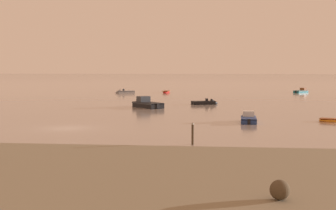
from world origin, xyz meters
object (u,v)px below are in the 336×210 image
(mooring_post_near, at_px, (193,134))
(motorboat_moored_3, at_px, (123,92))
(motorboat_moored_0, at_px, (207,103))
(motorboat_moored_2, at_px, (248,119))
(rowboat_moored_1, at_px, (334,121))
(rowboat_moored_0, at_px, (166,92))
(motorboat_moored_5, at_px, (144,105))
(motorboat_moored_4, at_px, (303,92))

(mooring_post_near, bearing_deg, motorboat_moored_3, 105.51)
(motorboat_moored_0, bearing_deg, mooring_post_near, -109.83)
(motorboat_moored_2, xyz_separation_m, rowboat_moored_1, (9.16, 0.98, -0.12))
(motorboat_moored_2, distance_m, motorboat_moored_3, 60.80)
(rowboat_moored_0, distance_m, motorboat_moored_3, 10.00)
(rowboat_moored_1, bearing_deg, rowboat_moored_0, 133.17)
(motorboat_moored_3, height_order, motorboat_moored_5, motorboat_moored_5)
(motorboat_moored_0, relative_size, motorboat_moored_4, 1.08)
(motorboat_moored_2, height_order, motorboat_moored_5, motorboat_moored_5)
(rowboat_moored_1, distance_m, mooring_post_near, 22.15)
(motorboat_moored_0, height_order, motorboat_moored_3, motorboat_moored_3)
(mooring_post_near, bearing_deg, motorboat_moored_2, 72.22)
(motorboat_moored_2, distance_m, mooring_post_near, 16.76)
(rowboat_moored_1, relative_size, mooring_post_near, 1.84)
(motorboat_moored_3, relative_size, motorboat_moored_4, 1.10)
(rowboat_moored_1, xyz_separation_m, motorboat_moored_3, (-34.09, 54.48, 0.07))
(mooring_post_near, bearing_deg, rowboat_moored_0, 97.84)
(motorboat_moored_4, height_order, motorboat_moored_5, motorboat_moored_5)
(motorboat_moored_4, relative_size, motorboat_moored_5, 0.68)
(rowboat_moored_0, relative_size, motorboat_moored_5, 0.69)
(motorboat_moored_5, height_order, mooring_post_near, mooring_post_near)
(motorboat_moored_5, bearing_deg, motorboat_moored_4, -73.97)
(motorboat_moored_2, height_order, rowboat_moored_1, motorboat_moored_2)
(rowboat_moored_1, distance_m, motorboat_moored_5, 28.66)
(motorboat_moored_0, height_order, motorboat_moored_2, motorboat_moored_2)
(motorboat_moored_5, bearing_deg, rowboat_moored_0, -37.98)
(motorboat_moored_4, distance_m, motorboat_moored_5, 53.66)
(motorboat_moored_0, bearing_deg, rowboat_moored_1, -78.26)
(motorboat_moored_2, height_order, motorboat_moored_4, motorboat_moored_2)
(motorboat_moored_3, bearing_deg, motorboat_moored_5, 80.06)
(motorboat_moored_5, bearing_deg, motorboat_moored_0, -94.33)
(rowboat_moored_0, xyz_separation_m, motorboat_moored_3, (-9.60, -2.83, 0.03))
(motorboat_moored_4, height_order, mooring_post_near, mooring_post_near)
(motorboat_moored_0, height_order, motorboat_moored_4, motorboat_moored_4)
(rowboat_moored_0, relative_size, motorboat_moored_3, 0.92)
(motorboat_moored_3, height_order, mooring_post_near, mooring_post_near)
(mooring_post_near, bearing_deg, motorboat_moored_5, 104.91)
(rowboat_moored_0, height_order, motorboat_moored_2, motorboat_moored_2)
(motorboat_moored_3, height_order, motorboat_moored_4, motorboat_moored_4)
(rowboat_moored_0, distance_m, motorboat_moored_4, 31.66)
(motorboat_moored_2, height_order, motorboat_moored_3, motorboat_moored_2)
(rowboat_moored_0, distance_m, motorboat_moored_2, 60.27)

